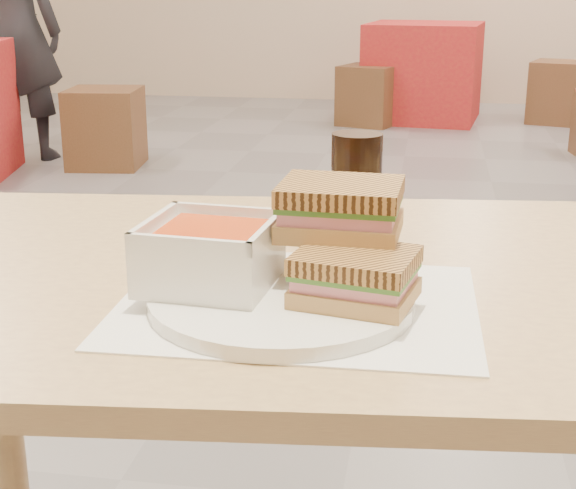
% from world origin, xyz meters
% --- Properties ---
extents(main_table, '(1.27, 0.82, 0.75)m').
position_xyz_m(main_table, '(0.03, -1.88, 0.64)').
color(main_table, tan).
rests_on(main_table, ground).
extents(tray_liner, '(0.39, 0.30, 0.00)m').
position_xyz_m(tray_liner, '(0.02, -1.99, 0.75)').
color(tray_liner, white).
rests_on(tray_liner, main_table).
extents(plate, '(0.28, 0.28, 0.02)m').
position_xyz_m(plate, '(0.00, -2.01, 0.76)').
color(plate, white).
rests_on(plate, tray_liner).
extents(soup_bowl, '(0.14, 0.14, 0.07)m').
position_xyz_m(soup_bowl, '(-0.08, -1.99, 0.80)').
color(soup_bowl, white).
rests_on(soup_bowl, plate).
extents(panini_lower, '(0.14, 0.12, 0.05)m').
position_xyz_m(panini_lower, '(0.08, -2.01, 0.79)').
color(panini_lower, tan).
rests_on(panini_lower, plate).
extents(panini_upper, '(0.13, 0.11, 0.06)m').
position_xyz_m(panini_upper, '(0.06, -1.94, 0.85)').
color(panini_upper, tan).
rests_on(panini_upper, panini_lower).
extents(cola_glass, '(0.07, 0.07, 0.14)m').
position_xyz_m(cola_glass, '(0.06, -1.74, 0.82)').
color(cola_glass, black).
rests_on(cola_glass, main_table).
extents(bg_table_2, '(0.94, 0.94, 0.74)m').
position_xyz_m(bg_table_2, '(0.08, 4.00, 0.37)').
color(bg_table_2, '#B42F24').
rests_on(bg_table_2, ground).
extents(bg_chair_0r, '(0.45, 0.45, 0.46)m').
position_xyz_m(bg_chair_0r, '(-1.75, 1.91, 0.23)').
color(bg_chair_0r, brown).
rests_on(bg_chair_0r, ground).
extents(bg_chair_2l, '(0.50, 0.50, 0.45)m').
position_xyz_m(bg_chair_2l, '(-0.32, 3.67, 0.22)').
color(bg_chair_2l, brown).
rests_on(bg_chair_2l, ground).
extents(bg_chair_2r, '(0.52, 0.52, 0.47)m').
position_xyz_m(bg_chair_2r, '(1.12, 4.00, 0.23)').
color(bg_chair_2r, brown).
rests_on(bg_chair_2r, ground).
extents(patron_a, '(0.59, 0.41, 1.56)m').
position_xyz_m(patron_a, '(-2.34, 2.07, 0.78)').
color(patron_a, black).
rests_on(patron_a, ground).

